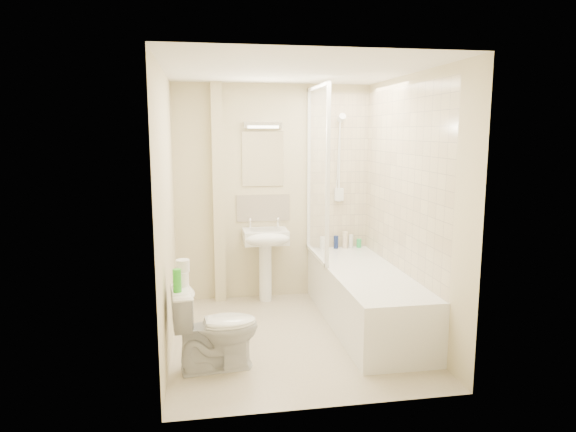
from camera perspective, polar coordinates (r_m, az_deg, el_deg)
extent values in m
plane|color=beige|center=(4.89, 0.57, -13.28)|extent=(2.50, 2.50, 0.00)
cube|color=beige|center=(5.78, -1.61, 2.61)|extent=(2.20, 0.02, 2.40)
cube|color=beige|center=(4.50, -13.33, 0.39)|extent=(0.02, 2.50, 2.40)
cube|color=beige|center=(4.88, 13.42, 1.07)|extent=(0.02, 2.50, 2.40)
cube|color=white|center=(4.54, 0.62, 15.92)|extent=(2.20, 2.50, 0.02)
cube|color=beige|center=(5.90, 5.65, 4.90)|extent=(0.70, 0.01, 1.75)
cube|color=beige|center=(5.03, 12.50, 3.94)|extent=(0.01, 2.10, 1.75)
cube|color=beige|center=(5.67, -7.75, 2.39)|extent=(0.12, 0.12, 2.40)
cube|color=beige|center=(5.78, -2.78, 0.89)|extent=(0.60, 0.02, 0.30)
cube|color=white|center=(5.72, -2.82, 6.34)|extent=(0.46, 0.01, 0.60)
cube|color=silver|center=(5.69, -2.82, 10.05)|extent=(0.42, 0.07, 0.07)
cube|color=white|center=(5.15, 8.51, -8.92)|extent=(0.70, 2.10, 0.55)
cube|color=white|center=(5.08, 8.57, -6.57)|extent=(0.56, 1.96, 0.05)
cube|color=white|center=(5.39, 3.28, 4.77)|extent=(0.01, 0.90, 1.80)
cube|color=white|center=(5.81, 2.33, 5.11)|extent=(0.04, 0.04, 1.80)
cube|color=white|center=(4.95, 4.44, 4.34)|extent=(0.04, 0.04, 1.80)
cube|color=white|center=(5.39, 3.37, 14.13)|extent=(0.04, 0.90, 0.04)
cube|color=white|center=(5.53, 3.19, -4.36)|extent=(0.04, 0.90, 0.03)
cylinder|color=white|center=(5.87, 5.73, 6.09)|extent=(0.02, 0.02, 0.90)
cylinder|color=white|center=(5.91, 5.65, 1.74)|extent=(0.05, 0.05, 0.02)
cylinder|color=white|center=(5.86, 5.80, 10.49)|extent=(0.05, 0.05, 0.02)
cylinder|color=white|center=(5.80, 5.98, 10.79)|extent=(0.08, 0.11, 0.11)
cube|color=white|center=(5.90, 5.68, 2.40)|extent=(0.10, 0.05, 0.14)
cylinder|color=white|center=(5.84, 5.61, 6.57)|extent=(0.01, 0.13, 0.84)
cylinder|color=white|center=(5.77, -2.53, -6.28)|extent=(0.14, 0.14, 0.65)
cube|color=white|center=(5.65, -2.52, -2.27)|extent=(0.48, 0.37, 0.15)
ellipsoid|color=white|center=(5.48, -2.30, -2.63)|extent=(0.48, 0.20, 0.15)
cube|color=silver|center=(5.63, -2.53, -1.72)|extent=(0.33, 0.24, 0.04)
cylinder|color=white|center=(5.71, -4.24, -0.92)|extent=(0.03, 0.03, 0.10)
cylinder|color=white|center=(5.75, -1.11, -0.82)|extent=(0.03, 0.03, 0.10)
sphere|color=white|center=(5.70, -4.25, -0.41)|extent=(0.04, 0.04, 0.04)
sphere|color=white|center=(5.74, -1.11, -0.32)|extent=(0.04, 0.04, 0.04)
cylinder|color=white|center=(5.90, 3.86, -2.99)|extent=(0.06, 0.06, 0.14)
cylinder|color=navy|center=(5.93, 5.36, -2.90)|extent=(0.05, 0.05, 0.15)
cylinder|color=beige|center=(5.96, 6.35, -2.65)|extent=(0.06, 0.06, 0.19)
cylinder|color=silver|center=(5.98, 6.99, -2.81)|extent=(0.05, 0.05, 0.15)
cylinder|color=green|center=(6.02, 7.89, -3.01)|extent=(0.05, 0.05, 0.10)
imported|color=white|center=(4.22, -8.03, -12.17)|extent=(0.51, 0.74, 0.68)
cylinder|color=white|center=(4.15, -11.79, -6.86)|extent=(0.12, 0.12, 0.11)
cylinder|color=white|center=(4.14, -11.63, -5.42)|extent=(0.11, 0.11, 0.10)
cylinder|color=green|center=(3.99, -12.22, -7.03)|extent=(0.06, 0.06, 0.18)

